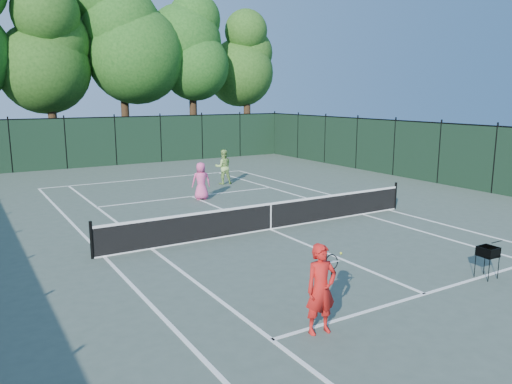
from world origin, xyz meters
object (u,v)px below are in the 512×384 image
loose_ball_midcourt (341,253)px  coach (321,289)px  player_green (223,167)px  player_pink (201,181)px  ball_hopper (488,252)px

loose_ball_midcourt → coach: bearing=-135.5°
coach → loose_ball_midcourt: size_ratio=25.43×
coach → player_green: same height
player_pink → loose_ball_midcourt: 8.88m
player_pink → player_green: (2.55, 2.84, 0.06)m
player_green → ball_hopper: size_ratio=2.18×
coach → ball_hopper: (5.26, 0.13, -0.20)m
ball_hopper → loose_ball_midcourt: bearing=125.3°
coach → ball_hopper: 5.26m
player_pink → loose_ball_midcourt: (0.16, -8.85, -0.77)m
player_green → loose_ball_midcourt: (-2.39, -11.69, -0.83)m
coach → loose_ball_midcourt: (3.43, 3.38, -0.83)m
player_pink → ball_hopper: (1.98, -12.09, -0.14)m
player_pink → loose_ball_midcourt: bearing=106.7°
player_green → loose_ball_midcourt: 11.96m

